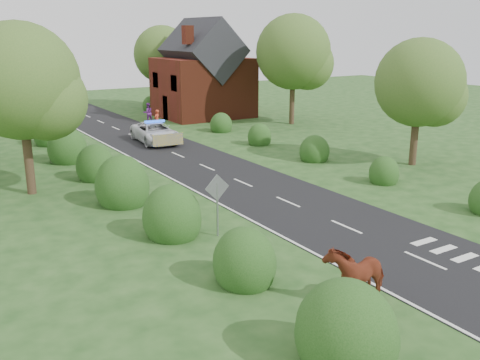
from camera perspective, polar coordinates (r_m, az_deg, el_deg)
ground at (r=22.65m, az=11.27°, el=-4.97°), size 120.00×120.00×0.00m
road at (r=34.59m, az=-5.93°, el=2.37°), size 6.00×70.00×0.02m
road_markings at (r=32.09m, az=-6.84°, el=1.34°), size 4.96×70.00×0.01m
hedgerow_left at (r=29.08m, az=-14.59°, el=0.93°), size 2.75×50.41×3.00m
hedgerow_right at (r=34.81m, az=6.66°, el=3.35°), size 2.10×45.78×2.10m
tree_left_a at (r=27.71m, az=-21.80°, el=9.30°), size 5.74×5.60×8.38m
tree_right_a at (r=33.68m, az=18.97°, el=9.44°), size 5.33×5.20×7.56m
tree_right_b at (r=47.19m, az=6.11°, el=13.11°), size 6.56×6.40×9.40m
tree_right_c at (r=58.37m, az=-7.96°, el=12.90°), size 6.15×6.00×8.58m
road_sign at (r=20.79m, az=-2.44°, el=-1.72°), size 1.06×0.08×2.53m
house at (r=51.54m, az=-3.98°, el=10.96°), size 8.00×7.40×9.17m
cow at (r=16.55m, az=12.20°, el=-10.07°), size 2.17×1.20×1.51m
police_van at (r=39.70m, az=-9.04°, el=5.03°), size 2.84×5.52×1.62m
pedestrian_red at (r=44.74m, az=-8.86°, el=6.34°), size 0.74×0.70×1.70m
pedestrian_purple at (r=48.69m, az=-9.79°, el=7.08°), size 0.91×0.74×1.78m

